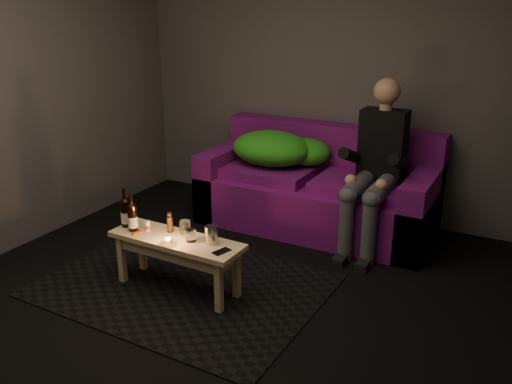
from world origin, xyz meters
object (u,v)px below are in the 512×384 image
at_px(beer_bottle_b, 133,217).
at_px(steel_cup, 212,235).
at_px(beer_bottle_a, 126,212).
at_px(person, 376,163).
at_px(coffee_table, 177,247).
at_px(sofa, 318,191).

height_order(beer_bottle_b, steel_cup, beer_bottle_b).
bearing_deg(beer_bottle_a, steel_cup, 3.54).
xyz_separation_m(person, coffee_table, (-0.99, -1.45, -0.39)).
bearing_deg(steel_cup, beer_bottle_b, -172.59).
bearing_deg(coffee_table, steel_cup, 9.59).
height_order(coffee_table, beer_bottle_a, beer_bottle_a).
bearing_deg(coffee_table, sofa, 75.33).
relative_size(coffee_table, steel_cup, 7.97).
distance_m(beer_bottle_a, beer_bottle_b, 0.10).
bearing_deg(beer_bottle_b, person, 47.82).
distance_m(person, beer_bottle_b, 2.02).
relative_size(person, beer_bottle_b, 4.99).
bearing_deg(beer_bottle_b, beer_bottle_a, 158.99).
distance_m(person, steel_cup, 1.60).
bearing_deg(beer_bottle_a, sofa, 61.61).
relative_size(coffee_table, beer_bottle_a, 3.42).
relative_size(sofa, beer_bottle_b, 7.47).
distance_m(sofa, person, 0.71).
distance_m(sofa, coffee_table, 1.68).
xyz_separation_m(sofa, person, (0.57, -0.17, 0.40)).
height_order(sofa, steel_cup, sofa).
distance_m(sofa, beer_bottle_a, 1.85).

